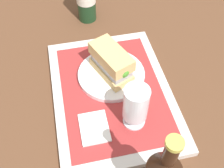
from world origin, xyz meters
name	(u,v)px	position (x,y,z in m)	size (l,w,h in m)	color
ground_plane	(112,95)	(0.00, 0.00, 0.00)	(3.00, 3.00, 0.00)	brown
tray	(112,93)	(0.00, 0.00, 0.01)	(0.44, 0.32, 0.02)	silver
placemat	(112,91)	(0.00, 0.00, 0.02)	(0.38, 0.27, 0.00)	#9E2D2D
plate	(111,74)	(-0.05, 0.01, 0.03)	(0.19, 0.19, 0.01)	white
sandwich	(112,63)	(-0.05, 0.01, 0.08)	(0.14, 0.11, 0.08)	tan
beer_glass	(136,106)	(0.11, 0.03, 0.09)	(0.06, 0.06, 0.12)	silver
napkin_folded	(94,128)	(0.11, -0.07, 0.02)	(0.09, 0.07, 0.01)	white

